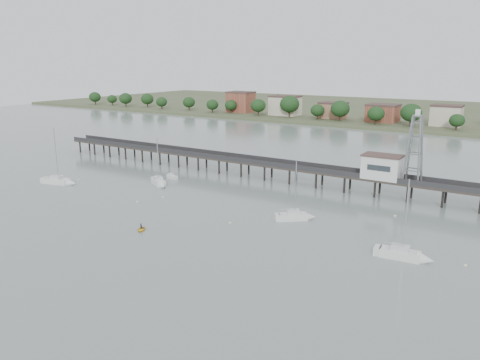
% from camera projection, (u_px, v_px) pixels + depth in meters
% --- Properties ---
extents(ground_plane, '(500.00, 500.00, 0.00)m').
position_uv_depth(ground_plane, '(88.00, 267.00, 68.06)').
color(ground_plane, slate).
rests_on(ground_plane, ground).
extents(pier, '(150.00, 5.00, 5.50)m').
position_uv_depth(pier, '(281.00, 166.00, 116.15)').
color(pier, '#2D2823').
rests_on(pier, ground).
extents(pier_building, '(8.40, 5.40, 5.30)m').
position_uv_depth(pier_building, '(382.00, 167.00, 102.41)').
color(pier_building, silver).
rests_on(pier_building, ground).
extents(lattice_tower, '(3.20, 3.20, 15.50)m').
position_uv_depth(lattice_tower, '(415.00, 150.00, 97.92)').
color(lattice_tower, slate).
rests_on(lattice_tower, ground).
extents(sailboat_a, '(9.15, 4.48, 14.48)m').
position_uv_depth(sailboat_a, '(62.00, 182.00, 113.77)').
color(sailboat_a, silver).
rests_on(sailboat_a, ground).
extents(sailboat_b, '(7.44, 5.68, 12.30)m').
position_uv_depth(sailboat_b, '(160.00, 183.00, 112.37)').
color(sailboat_b, silver).
rests_on(sailboat_b, ground).
extents(sailboat_c, '(6.85, 6.06, 11.86)m').
position_uv_depth(sailboat_c, '(298.00, 217.00, 88.11)').
color(sailboat_c, silver).
rests_on(sailboat_c, ground).
extents(sailboat_d, '(8.11, 2.98, 13.14)m').
position_uv_depth(sailboat_d, '(408.00, 256.00, 70.36)').
color(sailboat_d, silver).
rests_on(sailboat_d, ground).
extents(white_tender, '(3.69, 2.41, 1.33)m').
position_uv_depth(white_tender, '(172.00, 177.00, 119.54)').
color(white_tender, silver).
rests_on(white_tender, ground).
extents(yellow_dinghy, '(1.82, 1.30, 2.50)m').
position_uv_depth(yellow_dinghy, '(141.00, 230.00, 82.73)').
color(yellow_dinghy, yellow).
rests_on(yellow_dinghy, ground).
extents(dinghy_occupant, '(0.64, 1.16, 0.26)m').
position_uv_depth(dinghy_occupant, '(141.00, 230.00, 82.73)').
color(dinghy_occupant, black).
rests_on(dinghy_occupant, ground).
extents(mooring_buoys, '(90.18, 21.14, 0.39)m').
position_uv_depth(mooring_buoys, '(225.00, 210.00, 94.11)').
color(mooring_buoys, beige).
rests_on(mooring_buoys, ground).
extents(far_shore, '(500.00, 170.00, 10.40)m').
position_uv_depth(far_shore, '(430.00, 113.00, 263.38)').
color(far_shore, '#475133').
rests_on(far_shore, ground).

